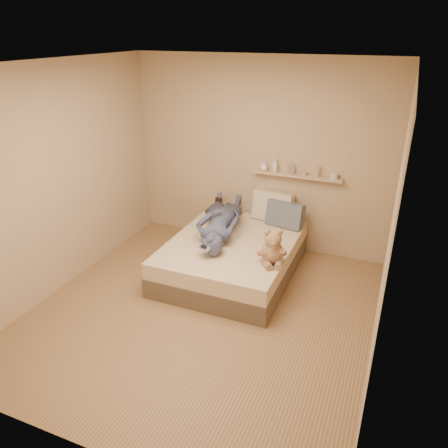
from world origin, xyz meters
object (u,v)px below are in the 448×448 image
at_px(teddy_bear, 272,249).
at_px(wall_shelf, 297,176).
at_px(pillow_cream, 273,206).
at_px(person, 220,220).
at_px(bed, 232,257).
at_px(game_console, 204,247).
at_px(dark_plush, 219,206).
at_px(pillow_grey, 285,214).

distance_m(teddy_bear, wall_shelf, 1.35).
bearing_deg(pillow_cream, person, -127.90).
bearing_deg(pillow_cream, bed, -107.89).
height_order(game_console, dark_plush, dark_plush).
bearing_deg(bed, pillow_grey, 55.12).
xyz_separation_m(pillow_cream, person, (-0.51, -0.66, -0.02)).
height_order(game_console, pillow_grey, pillow_grey).
height_order(game_console, person, person).
bearing_deg(person, wall_shelf, -150.94).
distance_m(game_console, person, 0.73).
bearing_deg(wall_shelf, bed, -121.18).
xyz_separation_m(game_console, teddy_bear, (0.75, 0.20, 0.03)).
bearing_deg(game_console, teddy_bear, 14.54).
relative_size(dark_plush, pillow_cream, 0.45).
xyz_separation_m(dark_plush, wall_shelf, (1.06, 0.15, 0.54)).
bearing_deg(wall_shelf, pillow_grey, -107.47).
xyz_separation_m(teddy_bear, person, (-0.86, 0.53, 0.00)).
relative_size(game_console, teddy_bear, 0.41).
bearing_deg(game_console, dark_plush, 105.89).
bearing_deg(bed, person, 144.16).
bearing_deg(person, dark_plush, -79.21).
bearing_deg(dark_plush, pillow_cream, 5.17).
bearing_deg(pillow_grey, wall_shelf, 72.53).
bearing_deg(teddy_bear, wall_shelf, 93.06).
distance_m(pillow_cream, pillow_grey, 0.26).
height_order(bed, wall_shelf, wall_shelf).
height_order(game_console, teddy_bear, teddy_bear).
bearing_deg(person, bed, 130.39).
bearing_deg(dark_plush, pillow_grey, -4.03).
relative_size(teddy_bear, person, 0.29).
xyz_separation_m(pillow_cream, wall_shelf, (0.28, 0.08, 0.45)).
distance_m(pillow_grey, wall_shelf, 0.53).
distance_m(dark_plush, pillow_grey, 1.00).
bearing_deg(bed, wall_shelf, 58.82).
xyz_separation_m(pillow_grey, wall_shelf, (0.07, 0.22, 0.48)).
relative_size(game_console, pillow_cream, 0.32).
bearing_deg(bed, dark_plush, 123.84).
xyz_separation_m(teddy_bear, pillow_cream, (-0.35, 1.18, 0.02)).
height_order(person, wall_shelf, wall_shelf).
height_order(bed, teddy_bear, teddy_bear).
relative_size(teddy_bear, dark_plush, 1.76).
xyz_separation_m(bed, teddy_bear, (0.62, -0.35, 0.40)).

